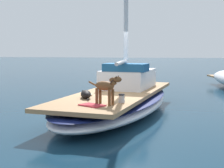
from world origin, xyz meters
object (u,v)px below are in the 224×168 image
Objects in this scene: dog_brown at (106,87)px; deck_towel at (92,105)px; sailboat_main at (117,103)px; coiled_rope at (87,95)px; dog_black at (86,94)px; deck_winch at (122,99)px.

dog_brown is 1.57× the size of deck_towel.
coiled_rope reaches higher than sailboat_main.
dog_black is 1.21m from deck_towel.
deck_towel is at bearing -148.44° from dog_brown.
dog_black reaches higher than deck_towel.
deck_towel is (0.42, -1.13, -0.09)m from dog_black.
coiled_rope is 1.68m from deck_towel.
dog_black is 2.84× the size of coiled_rope.
coiled_rope is at bearing 107.31° from deck_towel.
sailboat_main is at bearing 64.38° from dog_black.
deck_winch is (1.03, -0.57, -0.01)m from dog_black.
coiled_rope reaches higher than deck_towel.
dog_brown is 4.18× the size of deck_winch.
deck_winch is 0.65× the size of coiled_rope.
dog_brown is (0.07, -2.30, 0.75)m from sailboat_main.
dog_brown reaches higher than deck_towel.
deck_towel is at bearing -69.84° from dog_black.
sailboat_main is 13.52× the size of deck_towel.
deck_towel is (-0.61, -0.56, -0.08)m from deck_winch.
deck_winch is 0.38× the size of deck_towel.
dog_black reaches higher than sailboat_main.
dog_brown is at bearing 31.56° from deck_towel.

